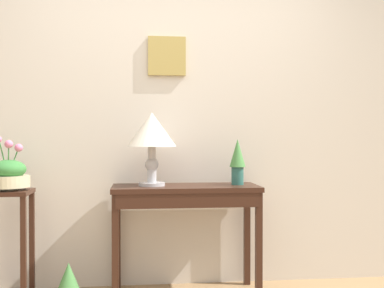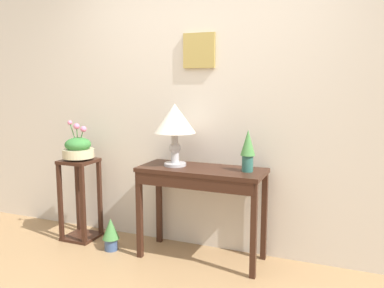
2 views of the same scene
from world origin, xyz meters
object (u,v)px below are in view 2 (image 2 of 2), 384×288
at_px(pedestal_stand_left, 80,199).
at_px(potted_plant_floor, 111,233).
at_px(console_table, 201,183).
at_px(table_lamp, 175,121).
at_px(potted_plant_on_console, 248,148).
at_px(planter_bowl_wide, 78,148).

bearing_deg(pedestal_stand_left, potted_plant_floor, -17.49).
xyz_separation_m(console_table, pedestal_stand_left, (-1.24, -0.00, -0.28)).
relative_size(console_table, table_lamp, 2.00).
relative_size(console_table, potted_plant_on_console, 3.14).
height_order(console_table, planter_bowl_wide, planter_bowl_wide).
distance_m(console_table, potted_plant_floor, 0.97).
bearing_deg(planter_bowl_wide, potted_plant_floor, -17.46).
bearing_deg(console_table, pedestal_stand_left, -179.87).
distance_m(pedestal_stand_left, planter_bowl_wide, 0.50).
distance_m(console_table, pedestal_stand_left, 1.27).
bearing_deg(console_table, potted_plant_floor, -170.41).
xyz_separation_m(pedestal_stand_left, potted_plant_floor, (0.43, -0.13, -0.22)).
xyz_separation_m(table_lamp, potted_plant_on_console, (0.63, 0.02, -0.19)).
relative_size(table_lamp, pedestal_stand_left, 0.68).
height_order(console_table, table_lamp, table_lamp).
relative_size(potted_plant_on_console, potted_plant_floor, 1.13).
distance_m(pedestal_stand_left, potted_plant_floor, 0.50).
relative_size(planter_bowl_wide, potted_plant_floor, 1.25).
bearing_deg(potted_plant_floor, console_table, 9.59).
xyz_separation_m(console_table, planter_bowl_wide, (-1.24, -0.00, 0.22)).
distance_m(table_lamp, potted_plant_floor, 1.17).
height_order(table_lamp, planter_bowl_wide, table_lamp).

